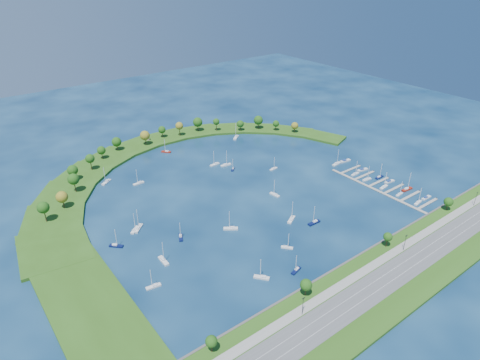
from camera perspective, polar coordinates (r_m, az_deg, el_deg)
ground at (r=303.05m, az=-0.18°, el=-1.29°), size 700.00×700.00×0.00m
south_shoreline at (r=234.00m, az=18.76°, el=-12.78°), size 420.00×43.10×11.60m
breakwater at (r=319.20m, az=-12.17°, el=-0.16°), size 286.74×247.64×2.00m
breakwater_trees at (r=359.63m, az=-10.49°, el=4.99°), size 236.45×87.97×14.19m
harbor_tower at (r=389.43m, az=-12.36°, el=5.64°), size 2.60×2.60×4.75m
dock_system at (r=322.70m, az=18.78°, el=-0.90°), size 24.28×82.00×1.60m
moored_boat_0 at (r=366.73m, az=-10.00°, el=3.85°), size 7.24×7.72×12.16m
moored_boat_1 at (r=267.20m, az=-13.65°, el=-6.35°), size 8.61×8.32×13.75m
moored_boat_2 at (r=269.14m, az=10.04°, el=-5.66°), size 8.96×2.68×13.09m
moored_boat_3 at (r=259.79m, az=-1.25°, el=-6.54°), size 8.66×7.25×13.08m
moored_boat_4 at (r=266.39m, az=-14.09°, el=-6.54°), size 7.75×7.04×12.05m
moored_boat_5 at (r=332.50m, az=4.58°, el=1.58°), size 7.32×2.68×10.52m
moored_boat_6 at (r=296.09m, az=4.74°, el=-1.95°), size 3.18×8.27×11.85m
moored_boat_7 at (r=390.95m, az=-0.55°, el=5.85°), size 9.59×8.61×14.85m
moored_boat_8 at (r=245.80m, az=6.40°, el=-9.03°), size 5.90×6.49×10.10m
moored_boat_9 at (r=269.92m, az=6.99°, el=-5.30°), size 9.20×6.63×13.38m
moored_boat_10 at (r=330.93m, az=-0.97°, el=1.54°), size 6.10×5.78×9.66m
moored_boat_11 at (r=230.51m, az=7.63°, el=-12.01°), size 7.73×4.00×10.95m
moored_boat_12 at (r=238.47m, az=-10.37°, el=-10.67°), size 2.84×9.23×13.45m
moored_boat_13 at (r=326.90m, az=-17.69°, el=-0.22°), size 8.89×7.39×13.40m
moored_boat_14 at (r=224.55m, az=2.97°, el=-13.02°), size 7.03×7.93×12.22m
moored_boat_15 at (r=339.00m, az=-3.45°, el=2.18°), size 8.61×2.94×12.46m
moored_boat_16 at (r=254.77m, az=-8.06°, el=-7.64°), size 5.40×7.84×11.31m
moored_boat_17 at (r=337.60m, az=-1.93°, el=2.10°), size 9.01×3.32×12.95m
moored_boat_18 at (r=255.74m, az=-16.49°, el=-8.51°), size 7.34×7.44×12.01m
moored_boat_19 at (r=223.58m, az=-11.67°, el=-13.91°), size 8.02×3.23×11.46m
moored_boat_20 at (r=318.81m, az=-13.60°, el=-0.38°), size 8.32×2.61×12.12m
docked_boat_0 at (r=310.39m, az=23.03°, el=-2.80°), size 8.16×3.41×11.63m
docked_boat_1 at (r=318.90m, az=23.97°, el=-2.22°), size 8.59×2.44×1.75m
docked_boat_2 at (r=316.36m, az=20.85°, el=-1.77°), size 7.21×2.64×10.37m
docked_boat_3 at (r=324.86m, az=21.74°, el=-1.13°), size 9.55×3.28×13.80m
docked_boat_4 at (r=322.14m, az=18.96°, el=-0.87°), size 8.68×3.44×12.41m
docked_boat_5 at (r=331.50m, az=19.62°, el=-0.20°), size 8.99×3.42×1.79m
docked_boat_6 at (r=329.42m, az=16.86°, el=0.12°), size 8.10×2.96×11.65m
docked_boat_7 at (r=335.63m, az=18.41°, el=0.41°), size 7.95×2.33×11.65m
docked_boat_8 at (r=335.11m, az=15.37°, el=0.83°), size 7.84×2.53×11.39m
docked_boat_9 at (r=343.50m, az=16.30°, el=1.35°), size 9.58×4.04×1.89m
docked_boat_10 at (r=348.06m, az=12.99°, el=2.19°), size 9.09×3.45×13.04m
docked_boat_11 at (r=355.07m, az=14.08°, el=2.55°), size 9.94×3.82×1.98m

